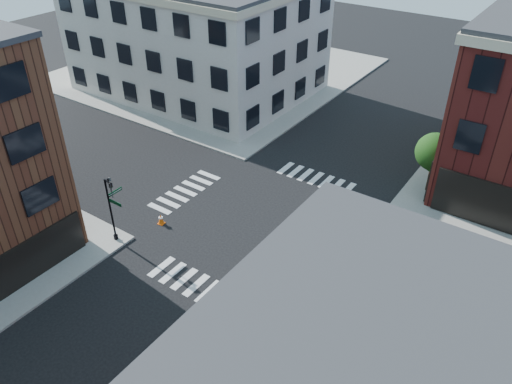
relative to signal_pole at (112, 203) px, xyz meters
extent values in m
plane|color=black|center=(6.72, 6.68, -2.86)|extent=(120.00, 120.00, 0.00)
cube|color=gray|center=(-14.28, 27.68, -2.78)|extent=(30.00, 30.00, 0.15)
cube|color=beige|center=(-12.28, 22.68, 2.64)|extent=(22.00, 16.00, 11.00)
cylinder|color=black|center=(14.22, 16.68, -1.97)|extent=(0.18, 0.18, 1.47)
cylinder|color=black|center=(14.22, 16.68, -1.24)|extent=(0.12, 0.12, 1.47)
sphere|color=#10360E|center=(14.22, 16.68, 0.44)|extent=(2.69, 2.69, 2.69)
sphere|color=#10360E|center=(14.47, 16.58, -0.10)|extent=(1.85, 1.85, 1.85)
cylinder|color=black|center=(14.22, 22.68, -2.04)|extent=(0.18, 0.18, 1.33)
cylinder|color=black|center=(14.22, 22.68, -1.38)|extent=(0.12, 0.12, 1.33)
sphere|color=#10360E|center=(14.22, 22.68, 0.14)|extent=(2.43, 2.43, 2.43)
sphere|color=#10360E|center=(14.47, 22.58, -0.35)|extent=(1.67, 1.67, 1.67)
cylinder|color=black|center=(-0.08, -0.12, -0.56)|extent=(0.12, 0.12, 4.60)
cylinder|color=black|center=(-0.08, -0.12, -2.56)|extent=(0.28, 0.28, 0.30)
cube|color=#053819|center=(0.47, -0.12, 0.29)|extent=(1.10, 0.03, 0.22)
cube|color=#053819|center=(-0.08, 0.43, 0.54)|extent=(0.03, 1.10, 0.22)
imported|color=black|center=(0.27, -0.02, 1.04)|extent=(0.22, 0.18, 1.10)
imported|color=black|center=(-0.18, 0.23, 1.04)|extent=(0.18, 0.22, 1.10)
cube|color=silver|center=(18.08, 2.41, -0.55)|extent=(6.57, 3.26, 3.40)
cube|color=maroon|center=(18.19, 1.02, -0.55)|extent=(2.41, 0.24, 0.77)
cube|color=maroon|center=(17.97, 3.80, -0.55)|extent=(2.41, 0.24, 0.77)
cube|color=#B7B7BA|center=(13.92, 2.07, -1.16)|extent=(2.41, 2.81, 2.20)
cube|color=black|center=(12.88, 1.98, -0.77)|extent=(0.28, 2.09, 0.99)
cube|color=black|center=(16.77, 2.30, -2.31)|extent=(8.85, 1.82, 0.27)
cylinder|color=black|center=(14.02, 0.92, -2.31)|extent=(1.13, 0.47, 1.10)
cylinder|color=black|center=(13.83, 3.21, -2.31)|extent=(1.13, 0.47, 1.10)
cylinder|color=black|center=(17.96, 1.24, -2.31)|extent=(1.13, 0.47, 1.10)
cylinder|color=black|center=(17.77, 3.54, -2.31)|extent=(1.13, 0.47, 1.10)
cylinder|color=black|center=(20.58, 1.46, -2.31)|extent=(1.13, 0.47, 1.10)
cylinder|color=black|center=(20.39, 3.76, -2.31)|extent=(1.13, 0.47, 1.10)
cube|color=#FF610B|center=(1.02, 2.81, -2.84)|extent=(0.45, 0.45, 0.04)
cone|color=#FF610B|center=(1.02, 2.81, -2.48)|extent=(0.42, 0.42, 0.75)
cylinder|color=white|center=(1.02, 2.81, -2.37)|extent=(0.29, 0.29, 0.09)
camera|label=1|loc=(21.31, -15.42, 17.23)|focal=35.00mm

